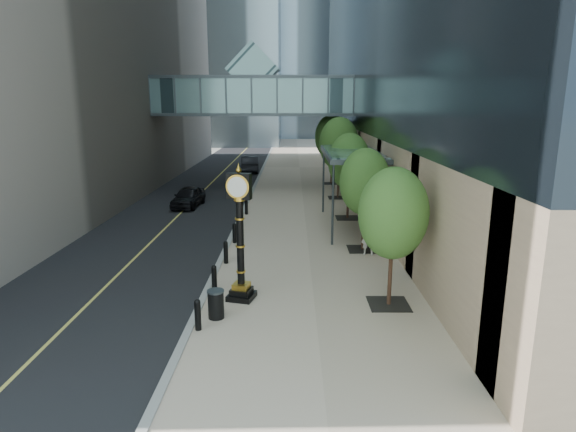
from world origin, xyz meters
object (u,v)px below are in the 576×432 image
object	(u,v)px
car_near	(188,197)
pedestrian	(368,236)
car_far	(250,164)
street_clock	(240,244)
trash_bin	(216,305)

from	to	relation	value
car_near	pedestrian	bearing A→B (deg)	-40.51
car_near	car_far	xyz separation A→B (m)	(2.70, 17.28, 0.13)
car_near	car_far	world-z (taller)	car_far
street_clock	car_far	size ratio (longest dim) A/B	0.97
street_clock	trash_bin	size ratio (longest dim) A/B	5.29
street_clock	car_far	world-z (taller)	street_clock
pedestrian	car_far	world-z (taller)	pedestrian
pedestrian	street_clock	bearing A→B (deg)	45.73
pedestrian	car_far	xyz separation A→B (m)	(-7.93, 28.10, -0.15)
street_clock	car_near	bearing A→B (deg)	122.69
car_near	street_clock	bearing A→B (deg)	-66.71
street_clock	pedestrian	bearing A→B (deg)	58.67
pedestrian	car_near	distance (m)	15.17
trash_bin	pedestrian	world-z (taller)	pedestrian
pedestrian	car_far	size ratio (longest dim) A/B	0.37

